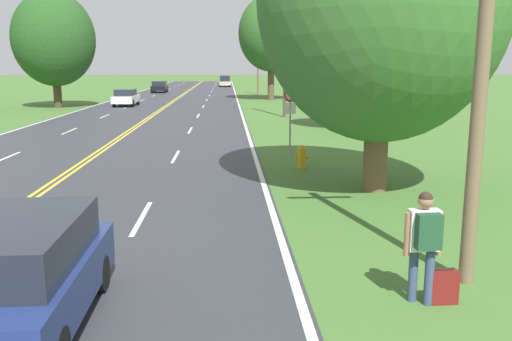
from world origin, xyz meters
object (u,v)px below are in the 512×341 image
suitcase (444,287)px  tree_left_verge (54,39)px  tree_right_cluster (356,49)px  hitchhiker_person (425,237)px  traffic_sign (290,104)px  tree_mid_treeline (271,34)px  fire_hydrant (302,156)px  car_white_sedan_approaching (126,97)px  car_champagne_van_mid_far (225,81)px  car_black_hatchback_mid_near (160,86)px  car_dark_blue_van_nearest (20,273)px

suitcase → tree_left_verge: (-18.13, 40.80, 5.57)m
suitcase → tree_right_cluster: size_ratio=0.08×
hitchhiker_person → tree_right_cluster: tree_right_cluster is taller
tree_left_verge → tree_right_cluster: size_ratio=1.37×
hitchhiker_person → traffic_sign: traffic_sign is taller
tree_mid_treeline → tree_right_cluster: bearing=-84.6°
fire_hydrant → car_white_sedan_approaching: (-11.83, 30.85, 0.36)m
fire_hydrant → tree_right_cluster: size_ratio=0.12×
car_champagne_van_mid_far → fire_hydrant: bearing=0.2°
car_black_hatchback_mid_near → tree_right_cluster: bearing=-159.4°
car_black_hatchback_mid_near → car_champagne_van_mid_far: size_ratio=0.91×
fire_hydrant → car_white_sedan_approaching: bearing=111.0°
fire_hydrant → car_white_sedan_approaching: 33.04m
car_dark_blue_van_nearest → car_white_sedan_approaching: size_ratio=0.94×
suitcase → tree_mid_treeline: (1.37, 50.48, 6.63)m
car_black_hatchback_mid_near → hitchhiker_person: bearing=-169.7°
traffic_sign → tree_left_verge: bearing=123.1°
traffic_sign → tree_mid_treeline: 36.67m
traffic_sign → car_champagne_van_mid_far: (-2.89, 72.24, -1.14)m
car_white_sedan_approaching → tree_mid_treeline: bearing=-58.0°
suitcase → tree_right_cluster: (3.98, 23.19, 4.27)m
tree_left_verge → fire_hydrant: bearing=-59.3°
car_black_hatchback_mid_near → traffic_sign: bearing=-167.5°
car_white_sedan_approaching → car_dark_blue_van_nearest: bearing=-170.3°
tree_left_verge → car_white_sedan_approaching: size_ratio=2.31×
tree_mid_treeline → car_champagne_van_mid_far: tree_mid_treeline is taller
suitcase → car_dark_blue_van_nearest: car_dark_blue_van_nearest is taller
fire_hydrant → tree_left_verge: size_ratio=0.09×
car_white_sedan_approaching → car_champagne_van_mid_far: car_champagne_van_mid_far is taller
car_black_hatchback_mid_near → fire_hydrant: bearing=-168.0°
car_white_sedan_approaching → car_black_hatchback_mid_near: (0.06, 24.69, 0.04)m
car_champagne_van_mid_far → tree_mid_treeline: bearing=5.9°
tree_mid_treeline → car_black_hatchback_mid_near: size_ratio=2.55×
fire_hydrant → hitchhiker_person: bearing=-88.4°
car_black_hatchback_mid_near → car_dark_blue_van_nearest: bearing=-174.7°
hitchhiker_person → car_champagne_van_mid_far: car_champagne_van_mid_far is taller
traffic_sign → tree_left_verge: size_ratio=0.28×
hitchhiker_person → fire_hydrant: hitchhiker_person is taller
tree_right_cluster → car_white_sedan_approaching: tree_right_cluster is taller
tree_mid_treeline → tree_right_cluster: 27.52m
fire_hydrant → traffic_sign: bearing=92.1°
car_champagne_van_mid_far → tree_left_verge: bearing=-19.7°
fire_hydrant → tree_mid_treeline: 39.65m
tree_left_verge → car_dark_blue_van_nearest: 43.24m
tree_left_verge → car_white_sedan_approaching: bearing=14.6°
traffic_sign → car_black_hatchback_mid_near: 54.05m
tree_left_verge → suitcase: bearing=-66.0°
traffic_sign → car_white_sedan_approaching: traffic_sign is taller
fire_hydrant → car_black_hatchback_mid_near: 56.77m
tree_right_cluster → suitcase: bearing=-99.7°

